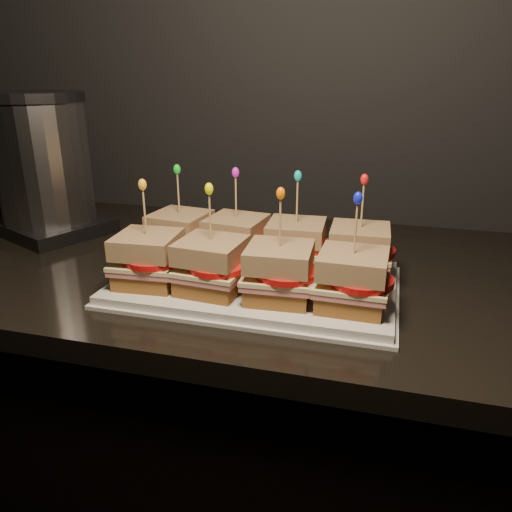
# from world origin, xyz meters

# --- Properties ---
(wall_back) EXTENTS (4.00, 0.04, 2.70)m
(wall_back) POSITION_xyz_m (0.00, 2.00, 1.35)
(wall_back) COLOR black
(wall_back) RESTS_ON ground
(cabinet) EXTENTS (2.27, 0.61, 0.88)m
(cabinet) POSITION_xyz_m (-0.09, 1.69, 0.44)
(cabinet) COLOR black
(cabinet) RESTS_ON ground
(granite_slab) EXTENTS (2.31, 0.65, 0.04)m
(granite_slab) POSITION_xyz_m (-0.09, 1.69, 0.90)
(granite_slab) COLOR black
(granite_slab) RESTS_ON cabinet
(platter) EXTENTS (0.42, 0.26, 0.02)m
(platter) POSITION_xyz_m (0.18, 1.58, 0.92)
(platter) COLOR silver
(platter) RESTS_ON granite_slab
(platter_rim) EXTENTS (0.44, 0.27, 0.01)m
(platter_rim) POSITION_xyz_m (0.18, 1.58, 0.92)
(platter_rim) COLOR silver
(platter_rim) RESTS_ON granite_slab
(sandwich_0_bread_bot) EXTENTS (0.10, 0.10, 0.02)m
(sandwich_0_bread_bot) POSITION_xyz_m (0.02, 1.64, 0.95)
(sandwich_0_bread_bot) COLOR #583817
(sandwich_0_bread_bot) RESTS_ON platter
(sandwich_0_ham) EXTENTS (0.11, 0.10, 0.01)m
(sandwich_0_ham) POSITION_xyz_m (0.02, 1.64, 0.96)
(sandwich_0_ham) COLOR #BF6161
(sandwich_0_ham) RESTS_ON sandwich_0_bread_bot
(sandwich_0_cheese) EXTENTS (0.11, 0.11, 0.01)m
(sandwich_0_cheese) POSITION_xyz_m (0.02, 1.64, 0.97)
(sandwich_0_cheese) COLOR beige
(sandwich_0_cheese) RESTS_ON sandwich_0_ham
(sandwich_0_tomato) EXTENTS (0.09, 0.09, 0.01)m
(sandwich_0_tomato) POSITION_xyz_m (0.04, 1.63, 0.98)
(sandwich_0_tomato) COLOR red
(sandwich_0_tomato) RESTS_ON sandwich_0_cheese
(sandwich_0_bread_top) EXTENTS (0.10, 0.10, 0.03)m
(sandwich_0_bread_top) POSITION_xyz_m (0.02, 1.64, 1.00)
(sandwich_0_bread_top) COLOR brown
(sandwich_0_bread_top) RESTS_ON sandwich_0_tomato
(sandwich_0_pick) EXTENTS (0.00, 0.00, 0.09)m
(sandwich_0_pick) POSITION_xyz_m (0.02, 1.64, 1.04)
(sandwich_0_pick) COLOR tan
(sandwich_0_pick) RESTS_ON sandwich_0_bread_top
(sandwich_0_frill) EXTENTS (0.01, 0.01, 0.02)m
(sandwich_0_frill) POSITION_xyz_m (0.02, 1.64, 1.09)
(sandwich_0_frill) COLOR #15BF1F
(sandwich_0_frill) RESTS_ON sandwich_0_pick
(sandwich_1_bread_bot) EXTENTS (0.10, 0.10, 0.02)m
(sandwich_1_bread_bot) POSITION_xyz_m (0.12, 1.64, 0.95)
(sandwich_1_bread_bot) COLOR #583817
(sandwich_1_bread_bot) RESTS_ON platter
(sandwich_1_ham) EXTENTS (0.11, 0.10, 0.01)m
(sandwich_1_ham) POSITION_xyz_m (0.12, 1.64, 0.96)
(sandwich_1_ham) COLOR #BF6161
(sandwich_1_ham) RESTS_ON sandwich_1_bread_bot
(sandwich_1_cheese) EXTENTS (0.11, 0.11, 0.01)m
(sandwich_1_cheese) POSITION_xyz_m (0.12, 1.64, 0.97)
(sandwich_1_cheese) COLOR beige
(sandwich_1_cheese) RESTS_ON sandwich_1_ham
(sandwich_1_tomato) EXTENTS (0.09, 0.09, 0.01)m
(sandwich_1_tomato) POSITION_xyz_m (0.14, 1.63, 0.98)
(sandwich_1_tomato) COLOR red
(sandwich_1_tomato) RESTS_ON sandwich_1_cheese
(sandwich_1_bread_top) EXTENTS (0.10, 0.10, 0.03)m
(sandwich_1_bread_top) POSITION_xyz_m (0.12, 1.64, 1.00)
(sandwich_1_bread_top) COLOR brown
(sandwich_1_bread_top) RESTS_ON sandwich_1_tomato
(sandwich_1_pick) EXTENTS (0.00, 0.00, 0.09)m
(sandwich_1_pick) POSITION_xyz_m (0.12, 1.64, 1.04)
(sandwich_1_pick) COLOR tan
(sandwich_1_pick) RESTS_ON sandwich_1_bread_top
(sandwich_1_frill) EXTENTS (0.01, 0.01, 0.02)m
(sandwich_1_frill) POSITION_xyz_m (0.12, 1.64, 1.09)
(sandwich_1_frill) COLOR #D01EB9
(sandwich_1_frill) RESTS_ON sandwich_1_pick
(sandwich_2_bread_bot) EXTENTS (0.09, 0.09, 0.02)m
(sandwich_2_bread_bot) POSITION_xyz_m (0.23, 1.64, 0.95)
(sandwich_2_bread_bot) COLOR #583817
(sandwich_2_bread_bot) RESTS_ON platter
(sandwich_2_ham) EXTENTS (0.10, 0.10, 0.01)m
(sandwich_2_ham) POSITION_xyz_m (0.23, 1.64, 0.96)
(sandwich_2_ham) COLOR #BF6161
(sandwich_2_ham) RESTS_ON sandwich_2_bread_bot
(sandwich_2_cheese) EXTENTS (0.10, 0.10, 0.01)m
(sandwich_2_cheese) POSITION_xyz_m (0.23, 1.64, 0.97)
(sandwich_2_cheese) COLOR beige
(sandwich_2_cheese) RESTS_ON sandwich_2_ham
(sandwich_2_tomato) EXTENTS (0.09, 0.09, 0.01)m
(sandwich_2_tomato) POSITION_xyz_m (0.24, 1.63, 0.98)
(sandwich_2_tomato) COLOR red
(sandwich_2_tomato) RESTS_ON sandwich_2_cheese
(sandwich_2_bread_top) EXTENTS (0.09, 0.09, 0.03)m
(sandwich_2_bread_top) POSITION_xyz_m (0.23, 1.64, 1.00)
(sandwich_2_bread_top) COLOR brown
(sandwich_2_bread_top) RESTS_ON sandwich_2_tomato
(sandwich_2_pick) EXTENTS (0.00, 0.00, 0.09)m
(sandwich_2_pick) POSITION_xyz_m (0.23, 1.64, 1.04)
(sandwich_2_pick) COLOR tan
(sandwich_2_pick) RESTS_ON sandwich_2_bread_top
(sandwich_2_frill) EXTENTS (0.01, 0.01, 0.02)m
(sandwich_2_frill) POSITION_xyz_m (0.23, 1.64, 1.09)
(sandwich_2_frill) COLOR #14B2AD
(sandwich_2_frill) RESTS_ON sandwich_2_pick
(sandwich_3_bread_bot) EXTENTS (0.09, 0.09, 0.02)m
(sandwich_3_bread_bot) POSITION_xyz_m (0.33, 1.64, 0.95)
(sandwich_3_bread_bot) COLOR #583817
(sandwich_3_bread_bot) RESTS_ON platter
(sandwich_3_ham) EXTENTS (0.10, 0.10, 0.01)m
(sandwich_3_ham) POSITION_xyz_m (0.33, 1.64, 0.96)
(sandwich_3_ham) COLOR #BF6161
(sandwich_3_ham) RESTS_ON sandwich_3_bread_bot
(sandwich_3_cheese) EXTENTS (0.10, 0.10, 0.01)m
(sandwich_3_cheese) POSITION_xyz_m (0.33, 1.64, 0.97)
(sandwich_3_cheese) COLOR beige
(sandwich_3_cheese) RESTS_ON sandwich_3_ham
(sandwich_3_tomato) EXTENTS (0.09, 0.09, 0.01)m
(sandwich_3_tomato) POSITION_xyz_m (0.34, 1.63, 0.98)
(sandwich_3_tomato) COLOR red
(sandwich_3_tomato) RESTS_ON sandwich_3_cheese
(sandwich_3_bread_top) EXTENTS (0.09, 0.09, 0.03)m
(sandwich_3_bread_top) POSITION_xyz_m (0.33, 1.64, 1.00)
(sandwich_3_bread_top) COLOR brown
(sandwich_3_bread_top) RESTS_ON sandwich_3_tomato
(sandwich_3_pick) EXTENTS (0.00, 0.00, 0.09)m
(sandwich_3_pick) POSITION_xyz_m (0.33, 1.64, 1.04)
(sandwich_3_pick) COLOR tan
(sandwich_3_pick) RESTS_ON sandwich_3_bread_top
(sandwich_3_frill) EXTENTS (0.01, 0.01, 0.02)m
(sandwich_3_frill) POSITION_xyz_m (0.33, 1.64, 1.09)
(sandwich_3_frill) COLOR red
(sandwich_3_frill) RESTS_ON sandwich_3_pick
(sandwich_4_bread_bot) EXTENTS (0.09, 0.09, 0.02)m
(sandwich_4_bread_bot) POSITION_xyz_m (0.02, 1.52, 0.95)
(sandwich_4_bread_bot) COLOR #583817
(sandwich_4_bread_bot) RESTS_ON platter
(sandwich_4_ham) EXTENTS (0.10, 0.10, 0.01)m
(sandwich_4_ham) POSITION_xyz_m (0.02, 1.52, 0.96)
(sandwich_4_ham) COLOR #BF6161
(sandwich_4_ham) RESTS_ON sandwich_4_bread_bot
(sandwich_4_cheese) EXTENTS (0.10, 0.10, 0.01)m
(sandwich_4_cheese) POSITION_xyz_m (0.02, 1.52, 0.97)
(sandwich_4_cheese) COLOR beige
(sandwich_4_cheese) RESTS_ON sandwich_4_ham
(sandwich_4_tomato) EXTENTS (0.09, 0.09, 0.01)m
(sandwich_4_tomato) POSITION_xyz_m (0.04, 1.51, 0.98)
(sandwich_4_tomato) COLOR red
(sandwich_4_tomato) RESTS_ON sandwich_4_cheese
(sandwich_4_bread_top) EXTENTS (0.10, 0.10, 0.03)m
(sandwich_4_bread_top) POSITION_xyz_m (0.02, 1.52, 1.00)
(sandwich_4_bread_top) COLOR brown
(sandwich_4_bread_top) RESTS_ON sandwich_4_tomato
(sandwich_4_pick) EXTENTS (0.00, 0.00, 0.09)m
(sandwich_4_pick) POSITION_xyz_m (0.02, 1.52, 1.04)
(sandwich_4_pick) COLOR tan
(sandwich_4_pick) RESTS_ON sandwich_4_bread_top
(sandwich_4_frill) EXTENTS (0.01, 0.01, 0.02)m
(sandwich_4_frill) POSITION_xyz_m (0.02, 1.52, 1.09)
(sandwich_4_frill) COLOR #FEA923
(sandwich_4_frill) RESTS_ON sandwich_4_pick
(sandwich_5_bread_bot) EXTENTS (0.09, 0.09, 0.02)m
(sandwich_5_bread_bot) POSITION_xyz_m (0.12, 1.52, 0.95)
(sandwich_5_bread_bot) COLOR #583817
(sandwich_5_bread_bot) RESTS_ON platter
(sandwich_5_ham) EXTENTS (0.10, 0.10, 0.01)m
(sandwich_5_ham) POSITION_xyz_m (0.12, 1.52, 0.96)
(sandwich_5_ham) COLOR #BF6161
(sandwich_5_ham) RESTS_ON sandwich_5_bread_bot
(sandwich_5_cheese) EXTENTS (0.11, 0.10, 0.01)m
(sandwich_5_cheese) POSITION_xyz_m (0.12, 1.52, 0.97)
(sandwich_5_cheese) COLOR beige
(sandwich_5_cheese) RESTS_ON sandwich_5_ham
(sandwich_5_tomato) EXTENTS (0.09, 0.09, 0.01)m
(sandwich_5_tomato) POSITION_xyz_m (0.14, 1.51, 0.98)
(sandwich_5_tomato) COLOR red
(sandwich_5_tomato) RESTS_ON sandwich_5_cheese
(sandwich_5_bread_top) EXTENTS (0.10, 0.10, 0.03)m
(sandwich_5_bread_top) POSITION_xyz_m (0.12, 1.52, 1.00)
(sandwich_5_bread_top) COLOR brown
(sandwich_5_bread_top) RESTS_ON sandwich_5_tomato
(sandwich_5_pick) EXTENTS (0.00, 0.00, 0.09)m
(sandwich_5_pick) POSITION_xyz_m (0.12, 1.52, 1.04)
(sandwich_5_pick) COLOR tan
(sandwich_5_pick) RESTS_ON sandwich_5_bread_top
(sandwich_5_frill) EXTENTS (0.01, 0.01, 0.02)m
(sandwich_5_frill) POSITION_xyz_m (0.12, 1.52, 1.09)
(sandwich_5_frill) COLOR #F1F302
(sandwich_5_frill) RESTS_ON sandwich_5_pick
(sandwich_6_bread_bot) EXTENTS (0.09, 0.09, 0.02)m
(sandwich_6_bread_bot) POSITION_xyz_m (0.23, 1.52, 0.95)
(sandwich_6_bread_bot) COLOR #583817
(sandwich_6_bread_bot) RESTS_ON platter
(sandwich_6_ham) EXTENTS (0.10, 0.10, 0.01)m
(sandwich_6_ham) POSITION_xyz_m (0.23, 1.52, 0.96)
(sandwich_6_ham) COLOR #BF6161
(sandwich_6_ham) RESTS_ON sandwich_6_bread_bot
(sandwich_6_cheese) EXTENTS (0.10, 0.10, 0.01)m
(sandwich_6_cheese) POSITION_xyz_m (0.23, 1.52, 0.97)
(sandwich_6_cheese) COLOR beige
(sandwich_6_cheese) RESTS_ON sandwich_6_ham
(sandwich_6_tomato) EXTENTS (0.09, 0.09, 0.01)m
(sandwich_6_tomato) POSITION_xyz_m (0.24, 1.51, 0.98)
(sandwich_6_tomato) COLOR red
(sandwich_6_tomato) RESTS_ON sandwich_6_cheese
(sandwich_6_bread_top) EXTENTS (0.09, 0.09, 0.03)m
(sandwich_6_bread_top) POSITION_xyz_m (0.23, 1.52, 1.00)
(sandwich_6_bread_top) COLOR brown
(sandwich_6_bread_top) RESTS_ON sandwich_6_tomato
(sandwich_6_pick) EXTENTS (0.00, 0.00, 0.09)m
(sandwich_6_pick) POSITION_xyz_m (0.23, 1.52, 1.04)
(sandwich_6_pick) COLOR tan
(sandwich_6_pick) RESTS_ON sandwich_6_bread_top
(sandwich_6_frill) EXTENTS (0.01, 0.01, 0.02)m
(sandwich_6_frill) POSITION_xyz_m (0.23, 1.52, 1.09)
(sandwich_6_frill) COLOR orange
(sandwich_6_frill) RESTS_ON sandwich_6_pick
(sandwich_7_bread_bot) EXTENTS (0.09, 0.09, 0.02)m
(sandwich_7_bread_bot) POSITION_xyz_m (0.33, 1.52, 0.95)
(sandwich_7_bread_bot) COLOR #583817
(sandwich_7_bread_bot) RESTS_ON platter
(sandwich_7_ham) EXTENTS (0.10, 0.10, 0.01)m
(sandwich_7_ham) POSITION_xyz_m (0.33, 1.52, 0.96)
(sandwich_7_ham) COLOR #BF6161
(sandwich_7_ham) RESTS_ON sandwich_7_bread_bot
(sandwich_7_cheese) EXTENTS (0.10, 0.10, 0.01)m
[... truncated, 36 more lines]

